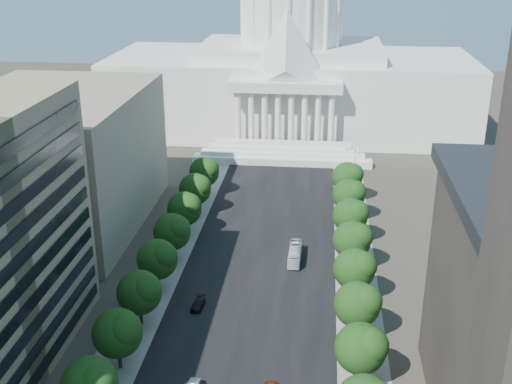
% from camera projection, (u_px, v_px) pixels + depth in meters
% --- Properties ---
extents(road_asphalt, '(30.00, 260.00, 0.01)m').
position_uv_depth(road_asphalt, '(263.00, 250.00, 135.21)').
color(road_asphalt, black).
rests_on(road_asphalt, ground).
extents(sidewalk_left, '(8.00, 260.00, 0.02)m').
position_uv_depth(sidewalk_left, '(175.00, 246.00, 137.08)').
color(sidewalk_left, gray).
rests_on(sidewalk_left, ground).
extents(sidewalk_right, '(8.00, 260.00, 0.02)m').
position_uv_depth(sidewalk_right, '(354.00, 255.00, 133.34)').
color(sidewalk_right, gray).
rests_on(sidewalk_right, ground).
extents(capitol, '(120.00, 56.00, 73.00)m').
position_uv_depth(capitol, '(290.00, 71.00, 215.69)').
color(capitol, white).
rests_on(capitol, ground).
extents(office_block_left_far, '(38.00, 52.00, 30.00)m').
position_uv_depth(office_block_left_far, '(55.00, 160.00, 143.69)').
color(office_block_left_far, gray).
rests_on(office_block_left_far, ground).
extents(tree_l_c, '(7.79, 7.60, 9.97)m').
position_uv_depth(tree_l_c, '(91.00, 384.00, 84.44)').
color(tree_l_c, '#33261C').
rests_on(tree_l_c, ground).
extents(tree_l_d, '(7.79, 7.60, 9.97)m').
position_uv_depth(tree_l_d, '(119.00, 332.00, 95.54)').
color(tree_l_d, '#33261C').
rests_on(tree_l_d, ground).
extents(tree_l_e, '(7.79, 7.60, 9.97)m').
position_uv_depth(tree_l_e, '(141.00, 292.00, 106.65)').
color(tree_l_e, '#33261C').
rests_on(tree_l_e, ground).
extents(tree_l_f, '(7.79, 7.60, 9.97)m').
position_uv_depth(tree_l_f, '(159.00, 258.00, 117.75)').
color(tree_l_f, '#33261C').
rests_on(tree_l_f, ground).
extents(tree_l_g, '(7.79, 7.60, 9.97)m').
position_uv_depth(tree_l_g, '(173.00, 231.00, 128.86)').
color(tree_l_g, '#33261C').
rests_on(tree_l_g, ground).
extents(tree_l_h, '(7.79, 7.60, 9.97)m').
position_uv_depth(tree_l_h, '(186.00, 208.00, 139.96)').
color(tree_l_h, '#33261C').
rests_on(tree_l_h, ground).
extents(tree_l_i, '(7.79, 7.60, 9.97)m').
position_uv_depth(tree_l_i, '(196.00, 188.00, 151.06)').
color(tree_l_i, '#33261C').
rests_on(tree_l_i, ground).
extents(tree_l_j, '(7.79, 7.60, 9.97)m').
position_uv_depth(tree_l_j, '(205.00, 171.00, 162.17)').
color(tree_l_j, '#33261C').
rests_on(tree_l_j, ground).
extents(tree_r_d, '(7.79, 7.60, 9.97)m').
position_uv_depth(tree_r_d, '(363.00, 348.00, 92.00)').
color(tree_r_d, '#33261C').
rests_on(tree_r_d, ground).
extents(tree_r_e, '(7.79, 7.60, 9.97)m').
position_uv_depth(tree_r_e, '(359.00, 304.00, 103.11)').
color(tree_r_e, '#33261C').
rests_on(tree_r_e, ground).
extents(tree_r_f, '(7.79, 7.60, 9.97)m').
position_uv_depth(tree_r_f, '(356.00, 268.00, 114.21)').
color(tree_r_f, '#33261C').
rests_on(tree_r_f, ground).
extents(tree_r_g, '(7.79, 7.60, 9.97)m').
position_uv_depth(tree_r_g, '(354.00, 239.00, 125.32)').
color(tree_r_g, '#33261C').
rests_on(tree_r_g, ground).
extents(tree_r_h, '(7.79, 7.60, 9.97)m').
position_uv_depth(tree_r_h, '(352.00, 215.00, 136.42)').
color(tree_r_h, '#33261C').
rests_on(tree_r_h, ground).
extents(tree_r_i, '(7.79, 7.60, 9.97)m').
position_uv_depth(tree_r_i, '(350.00, 194.00, 147.52)').
color(tree_r_i, '#33261C').
rests_on(tree_r_i, ground).
extents(tree_r_j, '(7.79, 7.60, 9.97)m').
position_uv_depth(tree_r_j, '(349.00, 176.00, 158.63)').
color(tree_r_j, '#33261C').
rests_on(tree_r_j, ground).
extents(streetlight_c, '(2.61, 0.44, 9.00)m').
position_uv_depth(streetlight_c, '(369.00, 307.00, 103.36)').
color(streetlight_c, gray).
rests_on(streetlight_c, ground).
extents(streetlight_d, '(2.61, 0.44, 9.00)m').
position_uv_depth(streetlight_d, '(361.00, 240.00, 126.50)').
color(streetlight_d, gray).
rests_on(streetlight_d, ground).
extents(streetlight_e, '(2.61, 0.44, 9.00)m').
position_uv_depth(streetlight_e, '(356.00, 194.00, 149.63)').
color(streetlight_e, gray).
rests_on(streetlight_e, ground).
extents(streetlight_f, '(2.61, 0.44, 9.00)m').
position_uv_depth(streetlight_f, '(353.00, 160.00, 172.76)').
color(streetlight_f, gray).
rests_on(streetlight_f, ground).
extents(car_dark_b, '(2.30, 4.78, 1.34)m').
position_uv_depth(car_dark_b, '(198.00, 304.00, 113.87)').
color(car_dark_b, black).
rests_on(car_dark_b, ground).
extents(city_bus, '(2.54, 10.17, 2.82)m').
position_uv_depth(city_bus, '(295.00, 254.00, 130.58)').
color(city_bus, silver).
rests_on(city_bus, ground).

